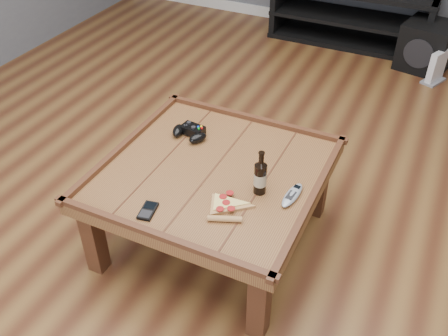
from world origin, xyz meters
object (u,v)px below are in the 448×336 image
at_px(media_console, 351,16).
at_px(game_console, 436,68).
at_px(remote_control, 292,195).
at_px(game_controller, 190,132).
at_px(subwoofer, 427,46).
at_px(beer_bottle, 260,177).
at_px(pizza_slice, 226,206).
at_px(smartphone, 148,211).
at_px(coffee_table, 213,180).

distance_m(media_console, game_console, 0.94).
height_order(media_console, game_console, media_console).
bearing_deg(game_console, remote_control, -76.80).
xyz_separation_m(game_controller, game_console, (1.04, 2.08, -0.36)).
distance_m(remote_control, subwoofer, 2.56).
xyz_separation_m(remote_control, subwoofer, (0.29, 2.53, -0.27)).
xyz_separation_m(beer_bottle, pizza_slice, (-0.09, -0.16, -0.08)).
bearing_deg(pizza_slice, smartphone, -171.99).
relative_size(coffee_table, game_console, 4.01).
relative_size(smartphone, subwoofer, 0.27).
bearing_deg(coffee_table, subwoofer, 74.65).
bearing_deg(smartphone, game_controller, 90.24).
distance_m(coffee_table, beer_bottle, 0.30).
relative_size(smartphone, remote_control, 0.64).
xyz_separation_m(pizza_slice, remote_control, (0.23, 0.19, 0.00)).
relative_size(coffee_table, remote_control, 5.56).
xyz_separation_m(beer_bottle, subwoofer, (0.43, 2.56, -0.35)).
height_order(coffee_table, game_console, coffee_table).
bearing_deg(game_controller, smartphone, -71.92).
bearing_deg(pizza_slice, game_controller, 112.26).
relative_size(media_console, pizza_slice, 4.72).
relative_size(beer_bottle, remote_control, 1.17).
bearing_deg(remote_control, media_console, 103.30).
bearing_deg(remote_control, subwoofer, 88.58).
xyz_separation_m(media_console, beer_bottle, (0.26, -2.80, 0.29)).
relative_size(coffee_table, media_console, 0.74).
relative_size(pizza_slice, smartphone, 2.49).
height_order(beer_bottle, game_console, beer_bottle).
height_order(pizza_slice, game_console, pizza_slice).
bearing_deg(game_console, subwoofer, 141.48).
bearing_deg(coffee_table, game_console, 70.46).
bearing_deg(coffee_table, media_console, 90.00).
bearing_deg(media_console, pizza_slice, -86.77).
bearing_deg(smartphone, subwoofer, 63.69).
distance_m(beer_bottle, subwoofer, 2.62).
height_order(subwoofer, game_console, subwoofer).
xyz_separation_m(coffee_table, game_controller, (-0.23, 0.20, 0.09)).
relative_size(game_controller, smartphone, 1.74).
bearing_deg(smartphone, game_console, 60.07).
bearing_deg(smartphone, beer_bottle, 30.14).
bearing_deg(beer_bottle, pizza_slice, -119.23).
bearing_deg(coffee_table, pizza_slice, -51.47).
bearing_deg(smartphone, pizza_slice, 19.27).
xyz_separation_m(smartphone, remote_control, (0.52, 0.35, 0.01)).
height_order(smartphone, game_console, smartphone).
bearing_deg(subwoofer, game_controller, -99.86).
xyz_separation_m(coffee_table, remote_control, (0.40, -0.02, 0.07)).
height_order(pizza_slice, smartphone, pizza_slice).
bearing_deg(game_controller, media_console, 92.02).
xyz_separation_m(game_controller, remote_control, (0.63, -0.22, -0.01)).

